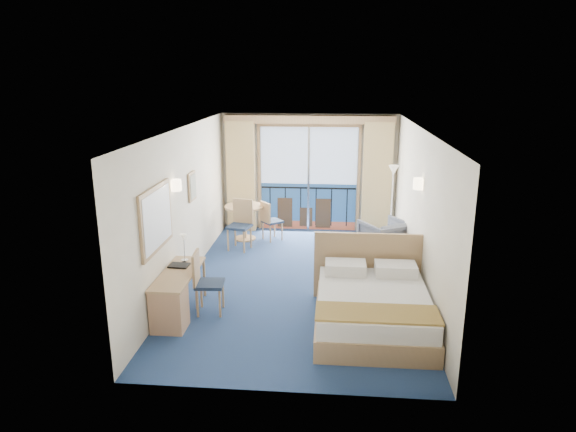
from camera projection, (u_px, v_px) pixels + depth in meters
The scene contains 22 objects.
floor at pixel (299, 282), 9.09m from camera, with size 6.50×6.50×0.00m, color navy.
room_walls at pixel (300, 184), 8.61m from camera, with size 4.04×6.54×2.72m.
balcony_door at pixel (308, 182), 11.87m from camera, with size 2.36×0.03×2.52m.
curtain_left at pixel (241, 176), 11.82m from camera, with size 0.65×0.22×2.55m, color tan.
curtain_right at pixel (377, 179), 11.56m from camera, with size 0.65×0.22×2.55m, color tan.
pelmet at pixel (309, 119), 11.36m from camera, with size 3.80×0.25×0.18m, color tan.
mirror at pixel (156, 219), 7.39m from camera, with size 0.05×1.25×0.95m.
wall_print at pixel (192, 186), 9.25m from camera, with size 0.04×0.42×0.52m.
sconce_left at pixel (176, 185), 8.17m from camera, with size 0.18×0.18×0.18m, color #FFE2B2.
sconce_right at pixel (419, 184), 8.28m from camera, with size 0.18×0.18×0.18m, color #FFE2B2.
bed at pixel (372, 306), 7.43m from camera, with size 1.78×2.11×1.12m.
nightstand at pixel (404, 277), 8.61m from camera, with size 0.40×0.38×0.53m, color tan.
phone at pixel (405, 260), 8.56m from camera, with size 0.19×0.15×0.08m, color silver.
armchair at pixel (385, 239), 10.22m from camera, with size 0.82×0.84×0.77m, color #424851.
floor_lamp at pixel (393, 185), 10.88m from camera, with size 0.24×0.24×1.70m.
desk at pixel (171, 302), 7.44m from camera, with size 0.50×1.44×0.68m.
desk_chair at pixel (204, 279), 7.81m from camera, with size 0.46×0.45×0.98m.
folder at pixel (179, 265), 7.97m from camera, with size 0.30×0.23×0.03m, color black.
desk_lamp at pixel (184, 242), 8.07m from camera, with size 0.12×0.12×0.44m.
round_table at pixel (245, 214), 11.28m from camera, with size 0.86×0.86×0.77m.
table_chair_a at pixel (269, 219), 11.24m from camera, with size 0.54×0.54×0.88m.
table_chair_b at pixel (241, 221), 10.70m from camera, with size 0.54×0.55×1.04m.
Camera 1 is at (0.54, -8.42, 3.58)m, focal length 32.00 mm.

